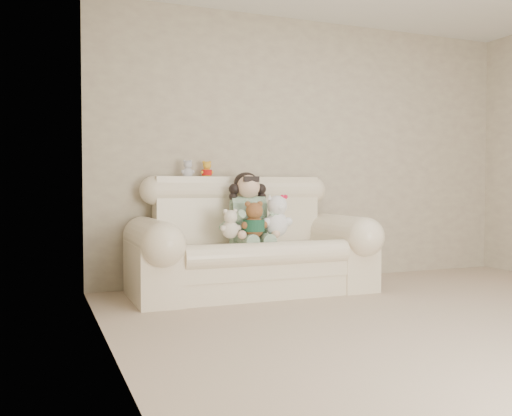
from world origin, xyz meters
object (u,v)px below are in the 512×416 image
Objects in this scene: sofa at (252,234)px; brown_teddy at (254,216)px; white_cat at (277,211)px; cream_teddy at (230,221)px; seated_child at (248,208)px.

sofa reaches higher than brown_teddy.
white_cat is at bearing 21.23° from brown_teddy.
white_cat is at bearing -34.40° from sofa.
white_cat reaches higher than cream_teddy.
sofa is 0.30m from cream_teddy.
brown_teddy is 1.26× the size of cream_teddy.
cream_teddy is at bearing 155.57° from white_cat.
white_cat is (0.22, 0.03, 0.03)m from brown_teddy.
seated_child is 1.50× the size of white_cat.
seated_child reaches higher than sofa.
brown_teddy is (-0.04, -0.23, -0.06)m from seated_child.
brown_teddy is at bearing -91.51° from seated_child.
brown_teddy is 0.21m from cream_teddy.
seated_child is 2.26× the size of cream_teddy.
white_cat reaches higher than brown_teddy.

